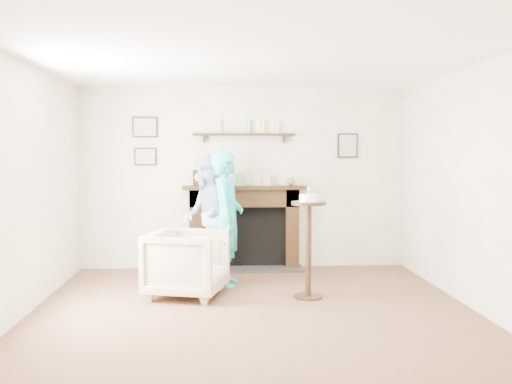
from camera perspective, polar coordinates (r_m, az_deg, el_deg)
ground at (r=5.64m, az=-0.09°, el=-12.56°), size 5.00×5.00×0.00m
room_shell at (r=6.10m, az=-0.51°, el=4.14°), size 4.54×5.02×2.52m
armchair at (r=6.52m, az=-6.87°, el=-10.30°), size 0.99×0.98×0.74m
man at (r=7.48m, az=-4.91°, el=-8.44°), size 0.71×0.85×1.58m
woman at (r=7.02m, az=-2.90°, el=-9.25°), size 0.45×0.63×1.62m
pedestal_table at (r=6.29m, az=5.27°, el=-3.82°), size 0.38×0.38×1.22m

